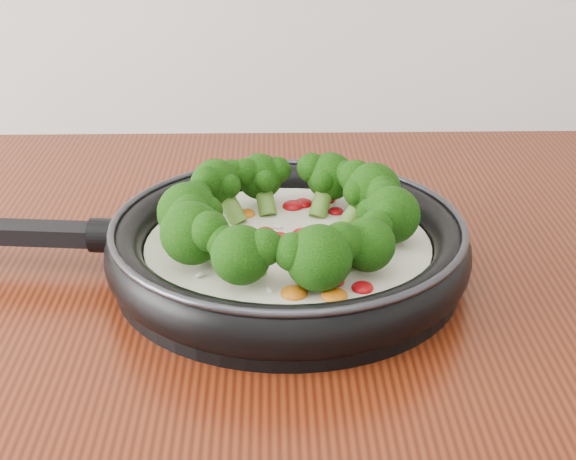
{
  "coord_description": "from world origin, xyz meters",
  "views": [
    {
      "loc": [
        0.02,
        0.31,
        1.3
      ],
      "look_at": [
        0.04,
        1.05,
        0.95
      ],
      "focal_mm": 53.29,
      "sensor_mm": 36.0,
      "label": 1
    }
  ],
  "objects": [
    {
      "name": "skillet",
      "position": [
        0.04,
        1.05,
        0.94
      ],
      "size": [
        0.56,
        0.38,
        0.1
      ],
      "color": "black",
      "rests_on": "counter"
    }
  ]
}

